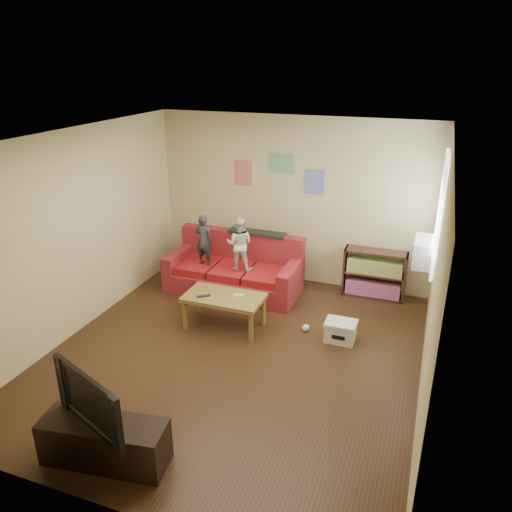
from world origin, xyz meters
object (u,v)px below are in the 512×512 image
(bookshelf, at_px, (374,276))
(television, at_px, (98,397))
(sofa, at_px, (235,271))
(child_a, at_px, (204,240))
(tv_stand, at_px, (105,442))
(coffee_table, at_px, (224,300))
(file_box, at_px, (340,331))
(child_b, at_px, (239,244))

(bookshelf, distance_m, television, 4.75)
(sofa, xyz_separation_m, child_a, (-0.45, -0.17, 0.54))
(bookshelf, height_order, tv_stand, bookshelf)
(tv_stand, bearing_deg, coffee_table, 80.90)
(child_a, distance_m, file_box, 2.59)
(tv_stand, xyz_separation_m, television, (0.00, 0.00, 0.51))
(bookshelf, bearing_deg, child_a, -165.01)
(television, bearing_deg, bookshelf, 88.92)
(child_a, relative_size, tv_stand, 0.70)
(file_box, relative_size, television, 0.41)
(child_a, bearing_deg, television, 105.00)
(coffee_table, bearing_deg, television, -90.99)
(file_box, height_order, television, television)
(sofa, bearing_deg, child_a, -159.24)
(child_a, bearing_deg, sofa, -155.48)
(tv_stand, bearing_deg, bookshelf, 58.90)
(sofa, height_order, child_a, child_a)
(file_box, distance_m, tv_stand, 3.29)
(child_a, bearing_deg, file_box, 164.88)
(sofa, height_order, bookshelf, sofa)
(coffee_table, xyz_separation_m, file_box, (1.59, 0.21, -0.27))
(child_a, height_order, coffee_table, child_a)
(sofa, distance_m, coffee_table, 1.23)
(child_b, height_order, tv_stand, child_b)
(bookshelf, relative_size, tv_stand, 0.81)
(child_b, height_order, coffee_table, child_b)
(coffee_table, bearing_deg, tv_stand, -90.99)
(bookshelf, height_order, television, television)
(sofa, bearing_deg, child_b, -49.22)
(file_box, xyz_separation_m, television, (-1.63, -2.86, 0.58))
(child_a, distance_m, television, 3.74)
(child_b, relative_size, tv_stand, 0.72)
(child_b, relative_size, television, 0.85)
(coffee_table, bearing_deg, sofa, 105.21)
(bookshelf, bearing_deg, coffee_table, -136.62)
(child_a, relative_size, coffee_table, 0.76)
(child_b, distance_m, file_box, 2.06)
(child_a, distance_m, coffee_table, 1.35)
(file_box, bearing_deg, child_b, 155.36)
(sofa, relative_size, child_b, 2.48)
(television, bearing_deg, file_box, 82.21)
(tv_stand, bearing_deg, child_a, 93.13)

